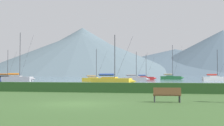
{
  "coord_description": "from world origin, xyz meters",
  "views": [
    {
      "loc": [
        5.32,
        -16.47,
        1.8
      ],
      "look_at": [
        -8.85,
        58.73,
        4.83
      ],
      "focal_mm": 45.41,
      "sensor_mm": 36.0,
      "label": 1
    }
  ],
  "objects": [
    {
      "name": "sailboat_slip_11",
      "position": [
        -31.79,
        50.2,
        0.74
      ],
      "size": [
        8.85,
        3.12,
        12.49
      ],
      "rotation": [
        0.0,
        0.0,
        0.07
      ],
      "color": "#9E9EA3",
      "rests_on": "harbor_water"
    },
    {
      "name": "distant_hill_far_shoulder",
      "position": [
        77.73,
        360.31,
        28.89
      ],
      "size": [
        226.79,
        226.79,
        57.78
      ],
      "primitive_type": "cone",
      "color": "#4C6070",
      "rests_on": "ground_plane"
    },
    {
      "name": "sailboat_slip_2",
      "position": [
        -11.37,
        49.72,
        0.55
      ],
      "size": [
        6.68,
        2.23,
        7.89
      ],
      "rotation": [
        0.0,
        0.0,
        -0.05
      ],
      "color": "gold",
      "rests_on": "harbor_water"
    },
    {
      "name": "harbor_water",
      "position": [
        0.0,
        137.0,
        0.0
      ],
      "size": [
        320.0,
        246.0,
        0.0
      ],
      "primitive_type": "cube",
      "color": "slate",
      "rests_on": "ground_plane"
    },
    {
      "name": "distant_hill_east_ridge",
      "position": [
        -116.69,
        391.3,
        35.82
      ],
      "size": [
        237.67,
        237.67,
        71.65
      ],
      "primitive_type": "cone",
      "color": "slate",
      "rests_on": "ground_plane"
    },
    {
      "name": "sailboat_slip_1",
      "position": [
        19.06,
        65.86,
        0.65
      ],
      "size": [
        7.98,
        2.76,
        8.66
      ],
      "rotation": [
        0.0,
        0.0,
        0.06
      ],
      "color": "white",
      "rests_on": "harbor_water"
    },
    {
      "name": "sailboat_slip_5",
      "position": [
        -44.71,
        66.24,
        0.7
      ],
      "size": [
        8.64,
        3.65,
        9.55
      ],
      "rotation": [
        0.0,
        0.0,
        -0.16
      ],
      "color": "black",
      "rests_on": "harbor_water"
    },
    {
      "name": "park_bench_near_path",
      "position": [
        5.42,
        1.95,
        0.53
      ],
      "size": [
        1.77,
        0.62,
        0.95
      ],
      "rotation": [
        0.0,
        0.0,
        0.09
      ],
      "color": "brown",
      "rests_on": "ground_plane"
    },
    {
      "name": "sailboat_slip_10",
      "position": [
        -3.95,
        32.89,
        0.66
      ],
      "size": [
        8.19,
        3.27,
        8.8
      ],
      "rotation": [
        0.0,
        0.0,
        -0.13
      ],
      "color": "gold",
      "rests_on": "harbor_water"
    },
    {
      "name": "distant_hill_central_peak",
      "position": [
        19.76,
        406.12,
        19.18
      ],
      "size": [
        340.97,
        340.97,
        38.37
      ],
      "primitive_type": "cone",
      "color": "#4C6070",
      "rests_on": "ground_plane"
    },
    {
      "name": "hedge_line",
      "position": [
        0.0,
        11.0,
        0.48
      ],
      "size": [
        80.0,
        1.2,
        0.97
      ],
      "primitive_type": "cube",
      "color": "#284C23",
      "rests_on": "ground_plane"
    },
    {
      "name": "sailboat_slip_8",
      "position": [
        7.35,
        84.05,
        0.7
      ],
      "size": [
        8.25,
        2.77,
        11.96
      ],
      "rotation": [
        0.0,
        0.0,
        -0.05
      ],
      "color": "#236B38",
      "rests_on": "harbor_water"
    },
    {
      "name": "ground_plane",
      "position": [
        0.0,
        0.0,
        0.0
      ],
      "size": [
        1000.0,
        1000.0,
        0.0
      ],
      "primitive_type": "plane",
      "color": "#3D602D"
    },
    {
      "name": "distant_hill_west_ridge",
      "position": [
        -93.67,
        309.72,
        26.03
      ],
      "size": [
        247.99,
        247.99,
        52.07
      ],
      "primitive_type": "cone",
      "color": "slate",
      "rests_on": "ground_plane"
    },
    {
      "name": "sailboat_slip_3",
      "position": [
        -2.62,
        58.07,
        0.6
      ],
      "size": [
        7.39,
        2.7,
        7.78
      ],
      "rotation": [
        0.0,
        0.0,
        0.09
      ],
      "color": "#9E9EA3",
      "rests_on": "harbor_water"
    },
    {
      "name": "sailboat_slip_4",
      "position": [
        -1.18,
        75.55,
        0.57
      ],
      "size": [
        6.99,
        2.43,
        8.15
      ],
      "rotation": [
        0.0,
        0.0,
        0.07
      ],
      "color": "red",
      "rests_on": "harbor_water"
    }
  ]
}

